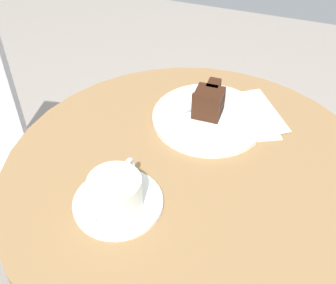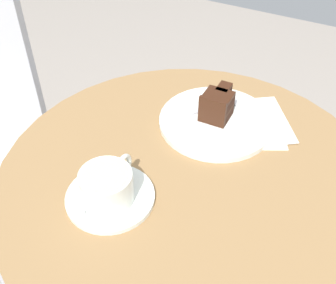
% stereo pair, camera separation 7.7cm
% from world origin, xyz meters
% --- Properties ---
extents(cafe_table, '(0.70, 0.70, 0.69)m').
position_xyz_m(cafe_table, '(0.00, 0.00, 0.57)').
color(cafe_table, olive).
rests_on(cafe_table, ground).
extents(saucer, '(0.15, 0.15, 0.01)m').
position_xyz_m(saucer, '(-0.12, 0.09, 0.69)').
color(saucer, silver).
rests_on(saucer, cafe_table).
extents(coffee_cup, '(0.12, 0.09, 0.06)m').
position_xyz_m(coffee_cup, '(-0.12, 0.09, 0.73)').
color(coffee_cup, silver).
rests_on(coffee_cup, saucer).
extents(teaspoon, '(0.10, 0.06, 0.00)m').
position_xyz_m(teaspoon, '(-0.11, 0.14, 0.70)').
color(teaspoon, silver).
rests_on(teaspoon, saucer).
extents(cake_plate, '(0.23, 0.23, 0.01)m').
position_xyz_m(cake_plate, '(0.15, 0.01, 0.70)').
color(cake_plate, silver).
rests_on(cake_plate, cafe_table).
extents(cake_slice, '(0.08, 0.06, 0.06)m').
position_xyz_m(cake_slice, '(0.16, 0.02, 0.73)').
color(cake_slice, '#381E14').
rests_on(cake_slice, cake_plate).
extents(fork, '(0.13, 0.11, 0.00)m').
position_xyz_m(fork, '(0.20, 0.01, 0.70)').
color(fork, silver).
rests_on(fork, cake_plate).
extents(napkin, '(0.23, 0.24, 0.00)m').
position_xyz_m(napkin, '(0.18, -0.04, 0.69)').
color(napkin, silver).
rests_on(napkin, cafe_table).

